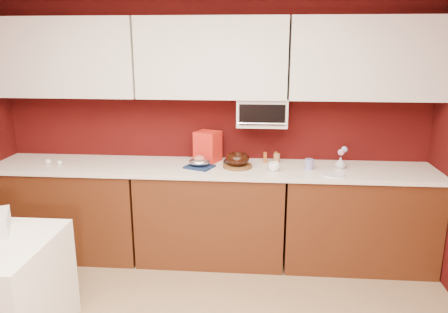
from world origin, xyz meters
name	(u,v)px	position (x,y,z in m)	size (l,w,h in m)	color
wall_back	(214,122)	(0.00, 2.25, 1.25)	(4.00, 0.02, 2.50)	#3E0908
base_cabinet_left	(73,210)	(-1.33, 1.94, 0.43)	(1.31, 0.58, 0.86)	#4E240F
base_cabinet_center	(211,215)	(0.00, 1.94, 0.43)	(1.31, 0.58, 0.86)	#4E240F
base_cabinet_right	(358,220)	(1.33, 1.94, 0.43)	(1.31, 0.58, 0.86)	#4E240F
countertop	(211,168)	(0.00, 1.94, 0.88)	(4.00, 0.62, 0.04)	white
upper_cabinet_left	(65,57)	(-1.33, 2.08, 1.85)	(1.31, 0.33, 0.70)	white
upper_cabinet_center	(212,58)	(0.00, 2.08, 1.85)	(1.31, 0.33, 0.70)	white
upper_cabinet_right	(367,58)	(1.33, 2.08, 1.85)	(1.31, 0.33, 0.70)	white
toaster_oven	(262,112)	(0.45, 2.10, 1.38)	(0.45, 0.30, 0.25)	white
toaster_oven_door	(262,115)	(0.45, 1.94, 1.38)	(0.40, 0.02, 0.18)	black
toaster_oven_handle	(262,124)	(0.45, 1.93, 1.30)	(0.02, 0.02, 0.42)	silver
cake_base	(237,166)	(0.24, 1.92, 0.91)	(0.26, 0.26, 0.02)	brown
bundt_cake	(237,159)	(0.24, 1.92, 0.98)	(0.21, 0.21, 0.09)	black
navy_towel	(199,167)	(-0.10, 1.89, 0.91)	(0.23, 0.20, 0.02)	#14254B
foil_ham_nest	(199,162)	(-0.10, 1.89, 0.96)	(0.19, 0.16, 0.07)	silver
roasted_ham	(199,159)	(-0.10, 1.89, 0.98)	(0.10, 0.09, 0.07)	#B96154
pandoro_box	(208,146)	(-0.05, 2.11, 1.04)	(0.21, 0.19, 0.28)	#B20B1A
dark_pan	(235,162)	(0.21, 2.02, 0.92)	(0.21, 0.21, 0.04)	black
coffee_mug	(274,166)	(0.56, 1.84, 0.95)	(0.08, 0.08, 0.09)	white
blue_jar	(309,164)	(0.87, 1.91, 0.95)	(0.08, 0.08, 0.09)	navy
flower_vase	(340,162)	(1.15, 1.97, 0.96)	(0.08, 0.08, 0.11)	silver
flower_pink	(341,152)	(1.15, 1.97, 1.05)	(0.06, 0.06, 0.06)	pink
flower_blue	(344,149)	(1.18, 1.99, 1.07)	(0.05, 0.05, 0.05)	#7C95C7
china_plate	(333,174)	(1.05, 1.76, 0.91)	(0.20, 0.20, 0.01)	white
amber_bottle	(265,157)	(0.49, 2.10, 0.95)	(0.03, 0.03, 0.10)	#91491A
paper_cup	(277,158)	(0.59, 2.11, 0.94)	(0.06, 0.06, 0.09)	#996D45
egg_left	(48,162)	(-1.50, 1.89, 0.92)	(0.06, 0.04, 0.04)	white
egg_right	(59,163)	(-1.38, 1.87, 0.92)	(0.05, 0.04, 0.04)	white
amber_bottle_tall	(276,157)	(0.59, 2.12, 0.95)	(0.03, 0.03, 0.10)	brown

